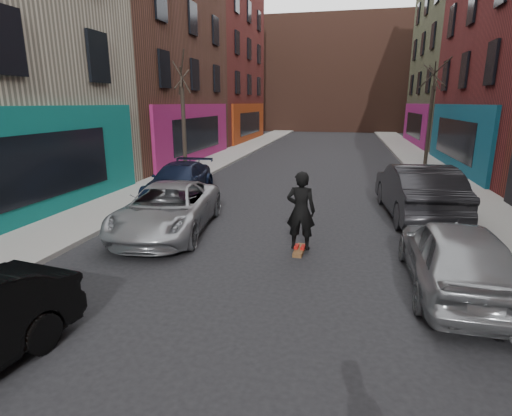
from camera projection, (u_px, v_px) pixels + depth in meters
The scene contains 11 objects.
sidewalk_left at pixel (244, 149), 31.54m from camera, with size 2.50×84.00×0.13m, color gray.
sidewalk_right at pixel (410, 153), 28.90m from camera, with size 2.50×84.00×0.13m, color gray.
building_far at pixel (337, 76), 52.98m from camera, with size 40.00×10.00×14.00m, color #47281E.
tree_left_far at pixel (183, 107), 19.36m from camera, with size 2.00×2.00×6.50m, color black, non-canonical shape.
tree_right_far at pixel (432, 104), 22.37m from camera, with size 2.00×2.00×6.80m, color black, non-canonical shape.
parked_left_far at pixel (168, 209), 11.29m from camera, with size 2.26×4.90×1.36m, color gray.
parked_left_end at pixel (179, 181), 15.45m from camera, with size 1.84×4.54×1.32m, color black.
parked_right_far at pixel (455, 256), 7.71m from camera, with size 1.71×4.25×1.45m, color gray.
parked_right_end at pixel (417, 190), 12.78m from camera, with size 1.83×5.23×1.72m, color black.
skateboard at pixel (300, 250), 9.87m from camera, with size 0.22×0.80×0.10m, color brown.
skateboarder at pixel (301, 211), 9.61m from camera, with size 0.70×0.46×1.93m, color black.
Camera 1 is at (1.62, -0.71, 3.59)m, focal length 28.00 mm.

